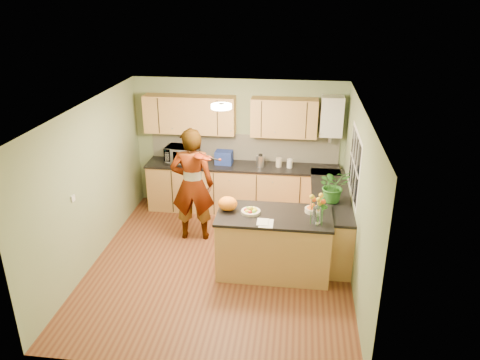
# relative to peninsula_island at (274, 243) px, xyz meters

# --- Properties ---
(floor) EXTENTS (4.50, 4.50, 0.00)m
(floor) POSITION_rel_peninsula_island_xyz_m (-0.83, 0.09, -0.49)
(floor) COLOR #5D2D1A
(floor) RESTS_ON ground
(ceiling) EXTENTS (4.00, 4.50, 0.02)m
(ceiling) POSITION_rel_peninsula_island_xyz_m (-0.83, 0.09, 2.01)
(ceiling) COLOR silver
(ceiling) RESTS_ON wall_back
(wall_back) EXTENTS (4.00, 0.02, 2.50)m
(wall_back) POSITION_rel_peninsula_island_xyz_m (-0.83, 2.34, 0.76)
(wall_back) COLOR gray
(wall_back) RESTS_ON floor
(wall_front) EXTENTS (4.00, 0.02, 2.50)m
(wall_front) POSITION_rel_peninsula_island_xyz_m (-0.83, -2.16, 0.76)
(wall_front) COLOR gray
(wall_front) RESTS_ON floor
(wall_left) EXTENTS (0.02, 4.50, 2.50)m
(wall_left) POSITION_rel_peninsula_island_xyz_m (-2.83, 0.09, 0.76)
(wall_left) COLOR gray
(wall_left) RESTS_ON floor
(wall_right) EXTENTS (0.02, 4.50, 2.50)m
(wall_right) POSITION_rel_peninsula_island_xyz_m (1.17, 0.09, 0.76)
(wall_right) COLOR gray
(wall_right) RESTS_ON floor
(back_counter) EXTENTS (3.64, 0.62, 0.94)m
(back_counter) POSITION_rel_peninsula_island_xyz_m (-0.73, 2.04, -0.02)
(back_counter) COLOR tan
(back_counter) RESTS_ON floor
(right_counter) EXTENTS (0.62, 2.24, 0.94)m
(right_counter) POSITION_rel_peninsula_island_xyz_m (0.87, 0.94, -0.02)
(right_counter) COLOR tan
(right_counter) RESTS_ON floor
(splashback) EXTENTS (3.60, 0.02, 0.52)m
(splashback) POSITION_rel_peninsula_island_xyz_m (-0.73, 2.32, 0.71)
(splashback) COLOR silver
(splashback) RESTS_ON back_counter
(upper_cabinets) EXTENTS (3.20, 0.34, 0.70)m
(upper_cabinets) POSITION_rel_peninsula_island_xyz_m (-1.01, 2.17, 1.36)
(upper_cabinets) COLOR tan
(upper_cabinets) RESTS_ON wall_back
(boiler) EXTENTS (0.40, 0.30, 0.86)m
(boiler) POSITION_rel_peninsula_island_xyz_m (0.87, 2.18, 1.41)
(boiler) COLOR white
(boiler) RESTS_ON wall_back
(window_right) EXTENTS (0.01, 1.30, 1.05)m
(window_right) POSITION_rel_peninsula_island_xyz_m (1.16, 0.69, 1.06)
(window_right) COLOR white
(window_right) RESTS_ON wall_right
(light_switch) EXTENTS (0.02, 0.09, 0.09)m
(light_switch) POSITION_rel_peninsula_island_xyz_m (-2.81, -0.51, 0.81)
(light_switch) COLOR white
(light_switch) RESTS_ON wall_left
(ceiling_lamp) EXTENTS (0.30, 0.30, 0.07)m
(ceiling_lamp) POSITION_rel_peninsula_island_xyz_m (-0.83, 0.39, 1.97)
(ceiling_lamp) COLOR #FFEABF
(ceiling_lamp) RESTS_ON ceiling
(peninsula_island) EXTENTS (1.69, 0.87, 0.97)m
(peninsula_island) POSITION_rel_peninsula_island_xyz_m (0.00, 0.00, 0.00)
(peninsula_island) COLOR tan
(peninsula_island) RESTS_ON floor
(fruit_dish) EXTENTS (0.28, 0.28, 0.10)m
(fruit_dish) POSITION_rel_peninsula_island_xyz_m (-0.35, 0.00, 0.52)
(fruit_dish) COLOR beige
(fruit_dish) RESTS_ON peninsula_island
(orange_bowl) EXTENTS (0.22, 0.22, 0.13)m
(orange_bowl) POSITION_rel_peninsula_island_xyz_m (0.55, 0.15, 0.54)
(orange_bowl) COLOR beige
(orange_bowl) RESTS_ON peninsula_island
(flower_vase) EXTENTS (0.28, 0.28, 0.51)m
(flower_vase) POSITION_rel_peninsula_island_xyz_m (0.60, -0.18, 0.82)
(flower_vase) COLOR silver
(flower_vase) RESTS_ON peninsula_island
(orange_bag) EXTENTS (0.31, 0.27, 0.22)m
(orange_bag) POSITION_rel_peninsula_island_xyz_m (-0.70, 0.05, 0.59)
(orange_bag) COLOR orange
(orange_bag) RESTS_ON peninsula_island
(papers) EXTENTS (0.20, 0.27, 0.01)m
(papers) POSITION_rel_peninsula_island_xyz_m (-0.10, -0.30, 0.49)
(papers) COLOR white
(papers) RESTS_ON peninsula_island
(violinist) EXTENTS (0.76, 0.54, 1.97)m
(violinist) POSITION_rel_peninsula_island_xyz_m (-1.43, 0.89, 0.50)
(violinist) COLOR tan
(violinist) RESTS_ON floor
(violin) EXTENTS (0.63, 0.55, 0.16)m
(violin) POSITION_rel_peninsula_island_xyz_m (-1.23, 0.67, 1.09)
(violin) COLOR #4E1604
(violin) RESTS_ON violinist
(microwave) EXTENTS (0.63, 0.47, 0.33)m
(microwave) POSITION_rel_peninsula_island_xyz_m (-1.87, 2.00, 0.62)
(microwave) COLOR white
(microwave) RESTS_ON back_counter
(blue_box) EXTENTS (0.33, 0.25, 0.25)m
(blue_box) POSITION_rel_peninsula_island_xyz_m (-1.08, 2.06, 0.58)
(blue_box) COLOR navy
(blue_box) RESTS_ON back_counter
(kettle) EXTENTS (0.16, 0.16, 0.29)m
(kettle) POSITION_rel_peninsula_island_xyz_m (-0.39, 2.01, 0.57)
(kettle) COLOR silver
(kettle) RESTS_ON back_counter
(jar_cream) EXTENTS (0.14, 0.14, 0.17)m
(jar_cream) POSITION_rel_peninsula_island_xyz_m (-0.04, 2.04, 0.54)
(jar_cream) COLOR beige
(jar_cream) RESTS_ON back_counter
(jar_white) EXTENTS (0.11, 0.11, 0.16)m
(jar_white) POSITION_rel_peninsula_island_xyz_m (0.16, 2.02, 0.54)
(jar_white) COLOR white
(jar_white) RESTS_ON back_counter
(potted_plant) EXTENTS (0.61, 0.57, 0.54)m
(potted_plant) POSITION_rel_peninsula_island_xyz_m (0.87, 0.63, 0.72)
(potted_plant) COLOR #2E7125
(potted_plant) RESTS_ON right_counter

